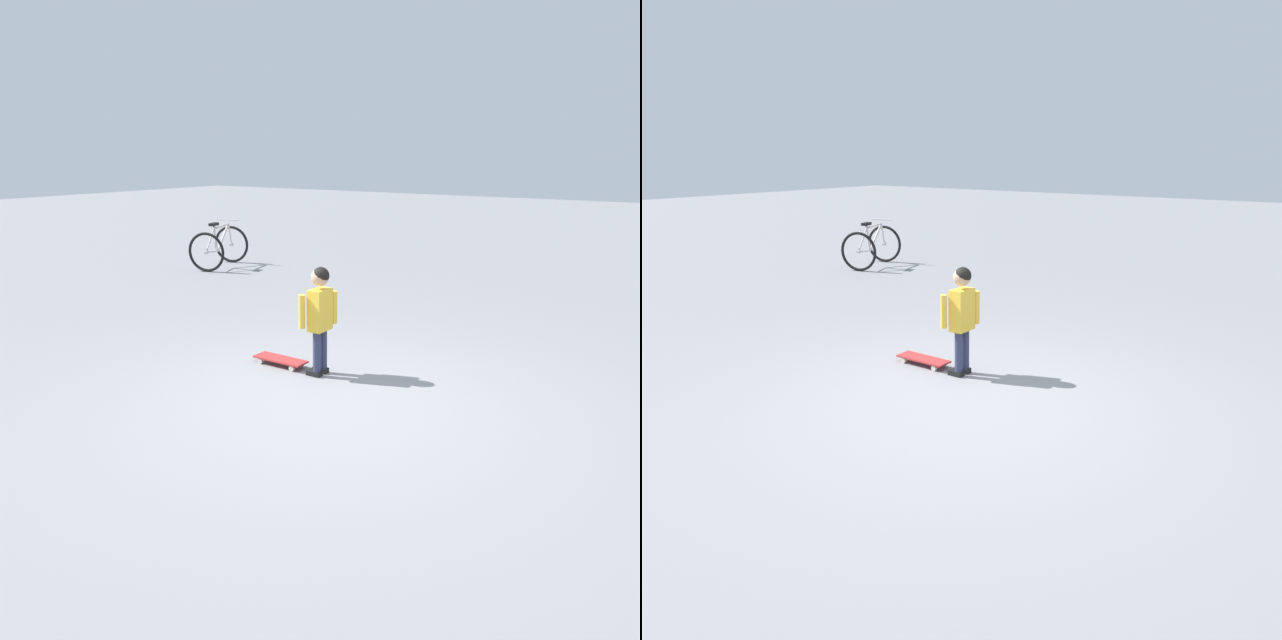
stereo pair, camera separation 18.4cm
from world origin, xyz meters
TOP-DOWN VIEW (x-y plane):
  - ground_plane at (0.00, 0.00)m, footprint 50.00×50.00m
  - child_person at (-0.50, 0.54)m, footprint 0.22×0.37m
  - skateboard at (-0.98, 0.54)m, footprint 0.57×0.19m
  - bicycle_near at (-5.28, 4.25)m, footprint 0.98×1.23m

SIDE VIEW (x-z plane):
  - ground_plane at x=0.00m, z-range 0.00..0.00m
  - skateboard at x=-0.98m, z-range 0.02..0.10m
  - bicycle_near at x=-5.28m, z-range -0.04..0.80m
  - child_person at x=-0.50m, z-range 0.13..1.19m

